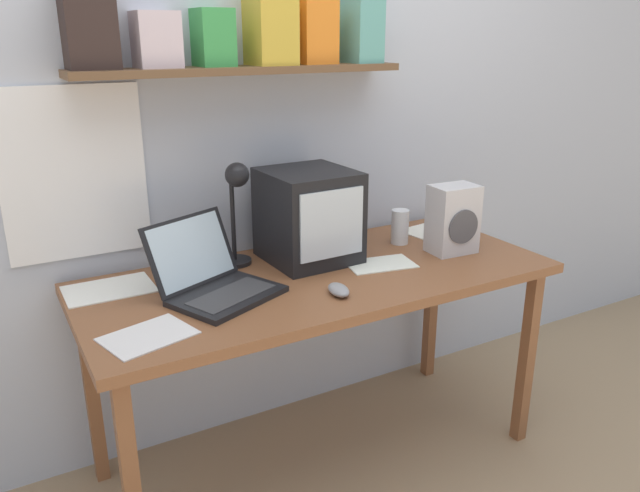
{
  "coord_description": "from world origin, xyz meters",
  "views": [
    {
      "loc": [
        -0.99,
        -1.76,
        1.55
      ],
      "look_at": [
        0.0,
        0.0,
        0.86
      ],
      "focal_mm": 35.0,
      "sensor_mm": 36.0,
      "label": 1
    }
  ],
  "objects_px": {
    "desk_lamp": "(236,201)",
    "open_notebook": "(380,264)",
    "corner_desk": "(320,291)",
    "juice_glass": "(400,228)",
    "space_heater": "(453,219)",
    "loose_paper_near_monitor": "(429,231)",
    "laptop": "(212,276)",
    "computer_mouse": "(339,290)",
    "loose_paper_near_laptop": "(148,336)",
    "crt_monitor": "(309,216)",
    "printed_handout": "(109,289)"
  },
  "relations": [
    {
      "from": "space_heater",
      "to": "loose_paper_near_monitor",
      "type": "distance_m",
      "value": 0.29
    },
    {
      "from": "juice_glass",
      "to": "space_heater",
      "type": "relative_size",
      "value": 0.53
    },
    {
      "from": "loose_paper_near_laptop",
      "to": "computer_mouse",
      "type": "bearing_deg",
      "value": -0.72
    },
    {
      "from": "corner_desk",
      "to": "loose_paper_near_laptop",
      "type": "distance_m",
      "value": 0.68
    },
    {
      "from": "juice_glass",
      "to": "loose_paper_near_laptop",
      "type": "relative_size",
      "value": 0.5
    },
    {
      "from": "corner_desk",
      "to": "laptop",
      "type": "height_order",
      "value": "laptop"
    },
    {
      "from": "corner_desk",
      "to": "space_heater",
      "type": "relative_size",
      "value": 6.34
    },
    {
      "from": "juice_glass",
      "to": "computer_mouse",
      "type": "xyz_separation_m",
      "value": [
        -0.48,
        -0.32,
        -0.05
      ]
    },
    {
      "from": "crt_monitor",
      "to": "space_heater",
      "type": "xyz_separation_m",
      "value": [
        0.51,
        -0.2,
        -0.04
      ]
    },
    {
      "from": "computer_mouse",
      "to": "loose_paper_near_monitor",
      "type": "distance_m",
      "value": 0.78
    },
    {
      "from": "laptop",
      "to": "computer_mouse",
      "type": "distance_m",
      "value": 0.41
    },
    {
      "from": "loose_paper_near_monitor",
      "to": "printed_handout",
      "type": "bearing_deg",
      "value": 179.16
    },
    {
      "from": "desk_lamp",
      "to": "open_notebook",
      "type": "relative_size",
      "value": 1.43
    },
    {
      "from": "juice_glass",
      "to": "laptop",
      "type": "bearing_deg",
      "value": -172.02
    },
    {
      "from": "space_heater",
      "to": "open_notebook",
      "type": "distance_m",
      "value": 0.34
    },
    {
      "from": "space_heater",
      "to": "crt_monitor",
      "type": "bearing_deg",
      "value": 162.3
    },
    {
      "from": "corner_desk",
      "to": "laptop",
      "type": "xyz_separation_m",
      "value": [
        -0.39,
        0.01,
        0.13
      ]
    },
    {
      "from": "juice_glass",
      "to": "crt_monitor",
      "type": "bearing_deg",
      "value": 177.42
    },
    {
      "from": "desk_lamp",
      "to": "open_notebook",
      "type": "bearing_deg",
      "value": -31.31
    },
    {
      "from": "crt_monitor",
      "to": "desk_lamp",
      "type": "bearing_deg",
      "value": 165.95
    },
    {
      "from": "laptop",
      "to": "open_notebook",
      "type": "distance_m",
      "value": 0.62
    },
    {
      "from": "desk_lamp",
      "to": "open_notebook",
      "type": "height_order",
      "value": "desk_lamp"
    },
    {
      "from": "corner_desk",
      "to": "juice_glass",
      "type": "height_order",
      "value": "juice_glass"
    },
    {
      "from": "crt_monitor",
      "to": "laptop",
      "type": "bearing_deg",
      "value": -164.25
    },
    {
      "from": "corner_desk",
      "to": "printed_handout",
      "type": "xyz_separation_m",
      "value": [
        -0.67,
        0.21,
        0.07
      ]
    },
    {
      "from": "computer_mouse",
      "to": "printed_handout",
      "type": "distance_m",
      "value": 0.75
    },
    {
      "from": "juice_glass",
      "to": "open_notebook",
      "type": "bearing_deg",
      "value": -141.23
    },
    {
      "from": "desk_lamp",
      "to": "loose_paper_near_laptop",
      "type": "height_order",
      "value": "desk_lamp"
    },
    {
      "from": "laptop",
      "to": "printed_handout",
      "type": "height_order",
      "value": "laptop"
    },
    {
      "from": "computer_mouse",
      "to": "open_notebook",
      "type": "relative_size",
      "value": 0.43
    },
    {
      "from": "juice_glass",
      "to": "desk_lamp",
      "type": "bearing_deg",
      "value": 173.57
    },
    {
      "from": "crt_monitor",
      "to": "laptop",
      "type": "xyz_separation_m",
      "value": [
        -0.42,
        -0.13,
        -0.11
      ]
    },
    {
      "from": "desk_lamp",
      "to": "loose_paper_near_monitor",
      "type": "distance_m",
      "value": 0.89
    },
    {
      "from": "desk_lamp",
      "to": "juice_glass",
      "type": "xyz_separation_m",
      "value": [
        0.65,
        -0.07,
        -0.18
      ]
    },
    {
      "from": "juice_glass",
      "to": "loose_paper_near_monitor",
      "type": "bearing_deg",
      "value": 16.74
    },
    {
      "from": "corner_desk",
      "to": "open_notebook",
      "type": "xyz_separation_m",
      "value": [
        0.23,
        -0.03,
        0.07
      ]
    },
    {
      "from": "desk_lamp",
      "to": "loose_paper_near_monitor",
      "type": "xyz_separation_m",
      "value": [
        0.85,
        -0.01,
        -0.24
      ]
    },
    {
      "from": "open_notebook",
      "to": "laptop",
      "type": "bearing_deg",
      "value": 175.46
    },
    {
      "from": "laptop",
      "to": "corner_desk",
      "type": "bearing_deg",
      "value": -25.72
    },
    {
      "from": "crt_monitor",
      "to": "loose_paper_near_laptop",
      "type": "bearing_deg",
      "value": -155.83
    },
    {
      "from": "corner_desk",
      "to": "juice_glass",
      "type": "bearing_deg",
      "value": 16.63
    },
    {
      "from": "loose_paper_near_monitor",
      "to": "open_notebook",
      "type": "bearing_deg",
      "value": -151.0
    },
    {
      "from": "open_notebook",
      "to": "loose_paper_near_laptop",
      "type": "bearing_deg",
      "value": -170.35
    },
    {
      "from": "desk_lamp",
      "to": "printed_handout",
      "type": "relative_size",
      "value": 1.36
    },
    {
      "from": "laptop",
      "to": "loose_paper_near_laptop",
      "type": "distance_m",
      "value": 0.33
    },
    {
      "from": "crt_monitor",
      "to": "juice_glass",
      "type": "relative_size",
      "value": 2.43
    },
    {
      "from": "corner_desk",
      "to": "laptop",
      "type": "relative_size",
      "value": 3.84
    },
    {
      "from": "open_notebook",
      "to": "desk_lamp",
      "type": "bearing_deg",
      "value": 152.07
    },
    {
      "from": "printed_handout",
      "to": "loose_paper_near_laptop",
      "type": "bearing_deg",
      "value": -86.67
    },
    {
      "from": "space_heater",
      "to": "juice_glass",
      "type": "bearing_deg",
      "value": 125.17
    }
  ]
}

